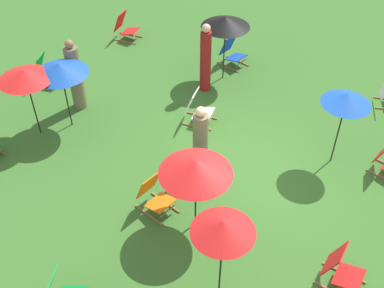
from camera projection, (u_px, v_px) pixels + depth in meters
The scene contains 16 objects.
ground_plane at pixel (244, 178), 9.77m from camera, with size 40.00×40.00×0.00m, color #386B28.
deckchair_3 at pixel (232, 52), 12.86m from camera, with size 0.69×0.87×0.83m.
deckchair_4 at pixel (154, 195), 8.92m from camera, with size 0.67×0.86×0.83m.
deckchair_6 at pixel (125, 27), 13.93m from camera, with size 0.52×0.79×0.83m.
deckchair_8 at pixel (341, 269), 7.70m from camera, with size 0.56×0.81×0.83m.
deckchair_10 at pixel (46, 71), 12.16m from camera, with size 0.67×0.86×0.83m.
deckchair_11 at pixel (197, 109), 10.95m from camera, with size 0.55×0.80×0.83m.
umbrella_0 at pixel (25, 75), 9.83m from camera, with size 1.17×1.17×1.69m.
umbrella_1 at pixel (347, 99), 9.10m from camera, with size 0.98×0.98×1.75m.
umbrella_2 at pixel (60, 69), 10.08m from camera, with size 1.21×1.21×1.66m.
umbrella_3 at pixel (223, 227), 6.60m from camera, with size 0.95×0.95×1.87m.
umbrella_4 at pixel (196, 167), 7.89m from camera, with size 1.29×1.29×1.63m.
umbrella_5 at pixel (226, 22), 11.51m from camera, with size 1.21×1.21×1.75m.
person_0 at pixel (200, 145), 9.30m from camera, with size 0.31×0.31×1.76m.
person_1 at pixel (75, 77), 11.08m from camera, with size 0.41×0.41×1.82m.
person_2 at pixel (206, 59), 11.62m from camera, with size 0.38×0.38×1.82m.
Camera 1 is at (-6.66, -1.92, 7.00)m, focal length 44.14 mm.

